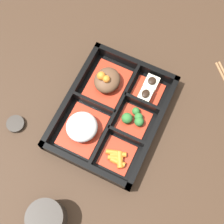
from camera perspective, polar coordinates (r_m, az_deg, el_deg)
ground_plane at (r=0.83m, az=0.00°, el=-0.60°), size 3.00×3.00×0.00m
bento_base at (r=0.82m, az=0.00°, el=-0.48°), size 0.32×0.25×0.01m
bento_rim at (r=0.80m, az=0.23°, el=-0.16°), size 0.32×0.25×0.04m
bowl_rice at (r=0.78m, az=-5.51°, el=-2.82°), size 0.12×0.10×0.05m
bowl_stew at (r=0.83m, az=-0.93°, el=5.73°), size 0.12×0.10×0.06m
bowl_carrots at (r=0.78m, az=0.95°, el=-8.13°), size 0.08×0.08×0.02m
bowl_greens at (r=0.80m, az=3.95°, el=-1.30°), size 0.08×0.08×0.03m
bowl_tofu at (r=0.83m, az=6.58°, el=3.99°), size 0.08×0.08×0.04m
tea_cup at (r=0.75m, az=-11.82°, el=-18.46°), size 0.08×0.08×0.07m
sauce_dish at (r=0.85m, az=-17.20°, el=-2.10°), size 0.05×0.05×0.01m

